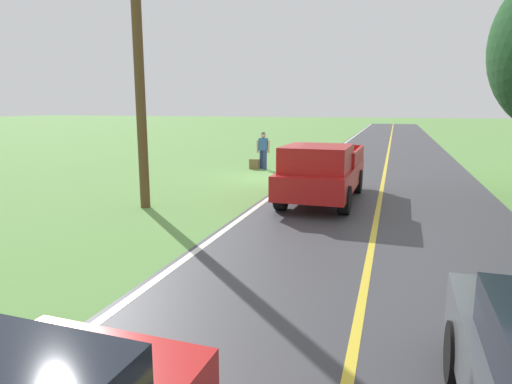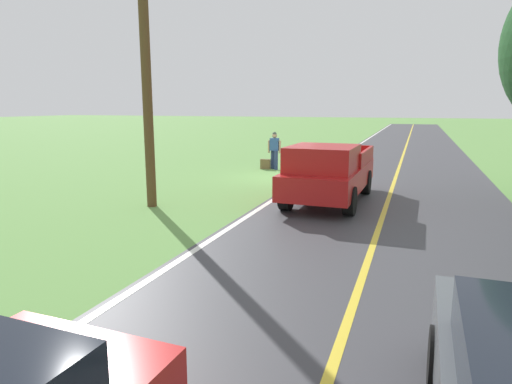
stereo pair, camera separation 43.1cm
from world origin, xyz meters
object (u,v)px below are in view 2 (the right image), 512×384
(hitchhiker_walking, at_px, (275,148))
(suitcase_carried, at_px, (265,164))
(utility_pole_roadside, at_px, (146,69))
(pickup_truck_passing, at_px, (328,172))

(hitchhiker_walking, height_order, suitcase_carried, hitchhiker_walking)
(suitcase_carried, relative_size, utility_pole_roadside, 0.06)
(hitchhiker_walking, distance_m, pickup_truck_passing, 7.56)
(pickup_truck_passing, bearing_deg, hitchhiker_walking, -60.01)
(pickup_truck_passing, bearing_deg, utility_pole_roadside, 25.27)
(utility_pole_roadside, bearing_deg, suitcase_carried, -94.15)
(hitchhiker_walking, bearing_deg, pickup_truck_passing, 119.99)
(pickup_truck_passing, xyz_separation_m, utility_pole_roadside, (4.83, 2.28, 2.99))
(hitchhiker_walking, xyz_separation_m, utility_pole_roadside, (1.05, 8.83, 2.97))
(pickup_truck_passing, bearing_deg, suitcase_carried, -56.93)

